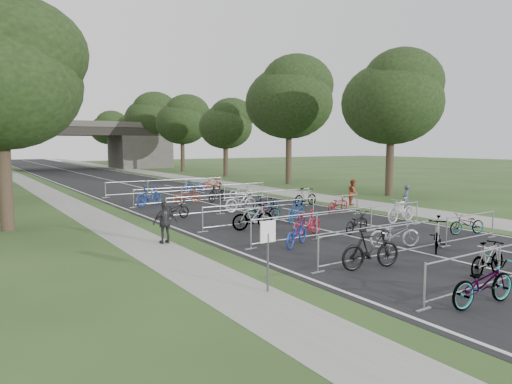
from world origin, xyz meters
TOP-DOWN VIEW (x-y plane):
  - road at (0.00, 50.00)m, footprint 11.00×140.00m
  - sidewalk_right at (8.00, 50.00)m, footprint 3.00×140.00m
  - sidewalk_left at (-7.50, 50.00)m, footprint 2.00×140.00m
  - lane_markings at (0.00, 50.00)m, footprint 0.12×140.00m
  - overpass_bridge at (0.00, 65.00)m, footprint 31.00×8.00m
  - park_sign at (-6.80, 3.00)m, footprint 0.45×0.06m
  - tree_left_0 at (-11.39, 15.93)m, footprint 6.72×6.72m
  - tree_right_0 at (13.11, 15.93)m, footprint 7.17×7.17m
  - tree_right_1 at (13.11, 27.93)m, footprint 8.18×8.18m
  - tree_right_2 at (13.11, 39.93)m, footprint 6.16×6.16m
  - tree_right_3 at (13.11, 51.93)m, footprint 7.17×7.17m
  - tree_right_4 at (13.11, 63.93)m, footprint 8.18×8.18m
  - tree_right_5 at (13.11, 75.93)m, footprint 6.16×6.16m
  - tree_right_6 at (13.11, 87.93)m, footprint 7.17×7.17m
  - barrier_row_1 at (0.00, 3.60)m, footprint 9.70×0.08m
  - barrier_row_2 at (0.00, 7.20)m, footprint 9.70×0.08m
  - barrier_row_3 at (0.00, 11.00)m, footprint 9.70×0.08m
  - barrier_row_4 at (0.00, 15.00)m, footprint 9.70×0.08m
  - barrier_row_5 at (0.00, 20.00)m, footprint 9.70×0.08m
  - barrier_row_6 at (0.00, 26.00)m, footprint 9.70×0.08m
  - bike_0 at (-3.25, -0.57)m, footprint 2.10×0.90m
  - bike_1 at (-0.84, 0.69)m, footprint 1.68×0.50m
  - bike_4 at (-3.03, 3.03)m, footprint 2.10×0.95m
  - bike_5 at (-0.12, 4.56)m, footprint 1.98×1.38m
  - bike_6 at (0.65, 3.35)m, footprint 2.00×1.57m
  - bike_7 at (4.30, 4.50)m, footprint 1.77×1.01m
  - bike_8 at (-2.98, 6.66)m, footprint 1.92×1.49m
  - bike_9 at (-1.40, 7.94)m, footprint 1.80×0.79m
  - bike_10 at (0.67, 7.19)m, footprint 1.82×1.03m
  - bike_11 at (4.30, 7.88)m, footprint 2.04×0.72m
  - bike_12 at (-2.58, 10.19)m, footprint 1.99×0.85m
  - bike_13 at (-1.22, 11.42)m, footprint 1.98×0.71m
  - bike_14 at (0.21, 10.69)m, footprint 1.86×1.30m
  - bike_15 at (4.20, 12.05)m, footprint 1.86×0.95m
  - bike_16 at (-4.30, 14.72)m, footprint 1.87×0.99m
  - bike_17 at (-0.24, 15.01)m, footprint 1.99×0.59m
  - bike_18 at (1.20, 14.59)m, footprint 1.76×0.63m
  - bike_19 at (4.30, 14.95)m, footprint 1.86×0.70m
  - bike_20 at (-3.63, 20.05)m, footprint 2.13×1.39m
  - bike_21 at (-1.14, 20.09)m, footprint 1.86×1.17m
  - bike_22 at (0.82, 19.66)m, footprint 2.00×1.44m
  - bike_23 at (3.12, 20.44)m, footprint 1.76×1.04m
  - bike_26 at (2.29, 26.06)m, footprint 2.06×0.89m
  - bike_27 at (4.30, 26.95)m, footprint 1.74×0.84m
  - pedestrian_a at (6.80, 9.58)m, footprint 0.68×0.60m
  - pedestrian_b at (6.98, 13.64)m, footprint 0.97×0.94m
  - pedestrian_c at (-6.80, 9.74)m, footprint 0.94×0.40m

SIDE VIEW (x-z plane):
  - lane_markings at x=0.00m, z-range 0.00..0.00m
  - road at x=0.00m, z-range 0.00..0.01m
  - sidewalk_right at x=8.00m, z-range 0.00..0.01m
  - sidewalk_left at x=-7.50m, z-range 0.00..0.01m
  - bike_23 at x=3.12m, z-range 0.00..0.87m
  - bike_7 at x=4.30m, z-range 0.00..0.88m
  - bike_10 at x=0.67m, z-range 0.00..0.90m
  - bike_18 at x=1.20m, z-range 0.00..0.92m
  - bike_21 at x=-1.14m, z-range 0.00..0.92m
  - bike_15 at x=4.20m, z-range 0.00..0.93m
  - bike_16 at x=-4.30m, z-range 0.00..0.94m
  - bike_8 at x=-2.98m, z-range 0.00..0.97m
  - bike_5 at x=-0.12m, z-range 0.00..0.99m
  - bike_1 at x=-0.84m, z-range 0.00..1.00m
  - bike_27 at x=4.30m, z-range 0.00..1.01m
  - bike_13 at x=-1.22m, z-range 0.00..1.04m
  - bike_9 at x=-1.40m, z-range 0.00..1.04m
  - bike_26 at x=2.29m, z-range 0.00..1.05m
  - bike_0 at x=-3.25m, z-range 0.00..1.07m
  - barrier_row_1 at x=0.00m, z-range 0.00..1.10m
  - barrier_row_2 at x=0.00m, z-range 0.00..1.10m
  - barrier_row_3 at x=0.00m, z-range 0.00..1.10m
  - barrier_row_4 at x=0.00m, z-range 0.00..1.10m
  - barrier_row_5 at x=0.00m, z-range 0.00..1.10m
  - barrier_row_6 at x=0.00m, z-range 0.00..1.10m
  - bike_19 at x=4.30m, z-range 0.00..1.09m
  - bike_14 at x=0.21m, z-range 0.00..1.10m
  - bike_12 at x=-2.58m, z-range 0.00..1.16m
  - bike_22 at x=0.82m, z-range 0.00..1.19m
  - bike_17 at x=-0.24m, z-range 0.00..1.19m
  - bike_11 at x=4.30m, z-range 0.00..1.21m
  - bike_6 at x=0.65m, z-range 0.00..1.21m
  - bike_4 at x=-3.03m, z-range 0.00..1.22m
  - bike_20 at x=-3.63m, z-range 0.00..1.25m
  - pedestrian_a at x=6.80m, z-range 0.00..1.56m
  - pedestrian_b at x=6.98m, z-range 0.00..1.58m
  - pedestrian_c at x=-6.80m, z-range 0.00..1.59m
  - park_sign at x=-6.80m, z-range 0.36..2.18m
  - overpass_bridge at x=0.00m, z-range 0.01..7.06m
  - tree_right_2 at x=13.11m, z-range 1.25..10.64m
  - tree_right_5 at x=13.11m, z-range 1.25..10.64m
  - tree_left_0 at x=-11.39m, z-range 1.36..11.61m
  - tree_right_0 at x=13.11m, z-range 1.46..12.39m
  - tree_right_3 at x=13.11m, z-range 1.46..12.39m
  - tree_right_6 at x=13.11m, z-range 1.46..12.39m
  - tree_right_1 at x=13.11m, z-range 1.67..14.13m
  - tree_right_4 at x=13.11m, z-range 1.67..14.13m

